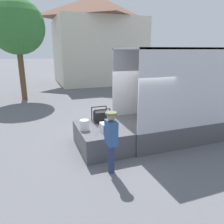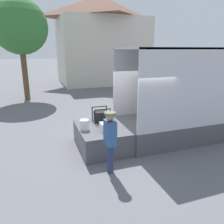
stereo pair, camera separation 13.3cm
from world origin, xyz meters
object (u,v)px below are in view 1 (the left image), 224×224
object	(u,v)px
microwave	(108,127)
orange_bucket	(84,125)
box_truck	(213,109)
street_tree	(17,27)
portable_generator	(101,116)
worker_person	(111,136)

from	to	relation	value
microwave	orange_bucket	bearing A→B (deg)	149.94
box_truck	street_tree	size ratio (longest dim) A/B	1.06
portable_generator	street_tree	xyz separation A→B (m)	(-2.76, 8.54, 3.68)
portable_generator	worker_person	xyz separation A→B (m)	(-0.40, -2.13, 0.10)
street_tree	orange_bucket	bearing A→B (deg)	-77.72
worker_person	street_tree	size ratio (longest dim) A/B	0.27
box_truck	microwave	size ratio (longest dim) A/B	15.23
box_truck	street_tree	xyz separation A→B (m)	(-7.38, 9.09, 3.68)
portable_generator	orange_bucket	size ratio (longest dim) A/B	1.76
box_truck	portable_generator	size ratio (longest dim) A/B	11.53
box_truck	portable_generator	distance (m)	4.65
orange_bucket	worker_person	size ratio (longest dim) A/B	0.19
microwave	portable_generator	xyz separation A→B (m)	(0.11, 1.00, 0.06)
box_truck	microwave	distance (m)	4.75
microwave	street_tree	bearing A→B (deg)	105.57
microwave	street_tree	world-z (taller)	street_tree
box_truck	worker_person	bearing A→B (deg)	-162.50
microwave	orange_bucket	distance (m)	0.77
box_truck	orange_bucket	size ratio (longest dim) A/B	20.32
microwave	worker_person	size ratio (longest dim) A/B	0.26
microwave	portable_generator	world-z (taller)	portable_generator
box_truck	microwave	bearing A→B (deg)	-174.50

